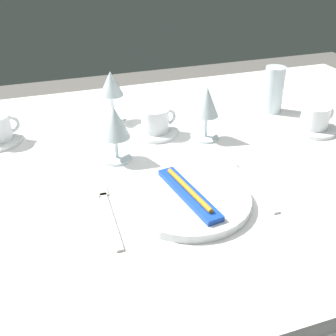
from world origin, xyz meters
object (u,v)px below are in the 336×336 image
Objects in this scene: wine_glass_right at (111,87)px; spoon_soup at (245,178)px; dinner_plate at (187,200)px; wine_glass_left at (207,105)px; coffee_cup_left at (156,120)px; coffee_cup_right at (316,117)px; drink_tumbler at (273,93)px; fork_outer at (109,212)px; toothbrush_package at (187,193)px; wine_glass_centre at (115,125)px.

spoon_soup is at bearing -63.50° from wine_glass_right.
wine_glass_left reaches higher than dinner_plate.
coffee_cup_right is at bearing -15.88° from coffee_cup_left.
spoon_soup is at bearing -128.58° from drink_tumbler.
coffee_cup_right is 0.58m from wine_glass_right.
fork_outer is at bearing -141.85° from wine_glass_left.
drink_tumbler is (0.48, -0.09, -0.04)m from wine_glass_right.
fork_outer is (-0.16, 0.02, -0.02)m from toothbrush_package.
coffee_cup_left is 0.44m from coffee_cup_right.
dinner_plate reaches higher than fork_outer.
toothbrush_package is (0.00, 0.00, 0.02)m from dinner_plate.
dinner_plate is 0.35m from coffee_cup_left.
wine_glass_right reaches higher than wine_glass_left.
dinner_plate is 0.17m from spoon_soup.
wine_glass_right is (-0.05, 0.47, 0.09)m from dinner_plate.
spoon_soup is 1.55× the size of wine_glass_left.
drink_tumbler is (0.27, 0.11, -0.04)m from wine_glass_left.
dinner_plate is 1.21× the size of toothbrush_package.
wine_glass_centre is at bearing -100.44° from wine_glass_right.
wine_glass_centre is 0.26m from wine_glass_left.
dinner_plate is 1.73× the size of wine_glass_right.
wine_glass_left reaches higher than coffee_cup_right.
drink_tumbler is at bearing 41.85° from dinner_plate.
wine_glass_centre is at bearing -141.08° from coffee_cup_left.
fork_outer is 0.99× the size of spoon_soup.
drink_tumbler reaches higher than coffee_cup_right.
wine_glass_centre is 0.93× the size of wine_glass_right.
spoon_soup is at bearing -150.53° from coffee_cup_right.
fork_outer is 0.32m from spoon_soup.
coffee_cup_left is at bearing -174.02° from drink_tumbler.
toothbrush_package is at bearing -83.83° from wine_glass_right.
coffee_cup_right reaches higher than dinner_plate.
coffee_cup_right reaches higher than toothbrush_package.
drink_tumbler is (-0.04, 0.16, 0.02)m from coffee_cup_right.
toothbrush_package is 0.57m from drink_tumbler.
spoon_soup is 0.33m from wine_glass_centre.
fork_outer is 0.38m from coffee_cup_left.
wine_glass_centre is at bearing 111.95° from dinner_plate.
wine_glass_right reaches higher than wine_glass_centre.
toothbrush_package is 1.54× the size of wine_glass_centre.
coffee_cup_right is (0.47, 0.22, 0.01)m from toothbrush_package.
spoon_soup is 2.30× the size of coffee_cup_left.
toothbrush_package is 1.43× the size of wine_glass_right.
coffee_cup_right is at bearing -9.35° from wine_glass_left.
wine_glass_centre is 0.95× the size of wine_glass_left.
fork_outer is at bearing -175.37° from spoon_soup.
coffee_cup_left is 0.71× the size of drink_tumbler.
coffee_cup_left is at bearing 83.12° from toothbrush_package.
dinner_plate is 1.86× the size of drink_tumbler.
wine_glass_left reaches higher than toothbrush_package.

